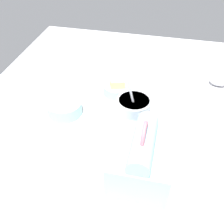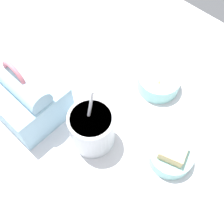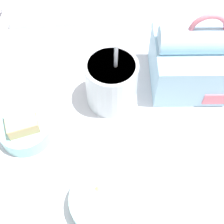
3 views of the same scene
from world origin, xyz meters
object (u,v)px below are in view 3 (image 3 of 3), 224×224
object	(u,v)px
bento_bowl_snacks	(106,202)
lunch_bag	(198,60)
bento_bowl_sandwich	(25,129)
keyboard	(83,12)
soup_cup	(112,82)

from	to	relation	value
bento_bowl_snacks	lunch_bag	bearing A→B (deg)	55.77
lunch_bag	bento_bowl_sandwich	size ratio (longest dim) A/B	1.82
bento_bowl_sandwich	bento_bowl_snacks	size ratio (longest dim) A/B	0.90
keyboard	bento_bowl_snacks	bearing A→B (deg)	-83.11
lunch_bag	bento_bowl_snacks	world-z (taller)	lunch_bag
lunch_bag	bento_bowl_sandwich	xyz separation A→B (cm)	(-36.31, -14.41, -4.13)
lunch_bag	bento_bowl_snacks	bearing A→B (deg)	-124.23
keyboard	bento_bowl_sandwich	xyz separation A→B (cm)	(-9.97, -37.57, 1.41)
lunch_bag	bento_bowl_snacks	size ratio (longest dim) A/B	1.64
keyboard	lunch_bag	bearing A→B (deg)	-41.31
soup_cup	bento_bowl_snacks	distance (cm)	24.29
lunch_bag	soup_cup	size ratio (longest dim) A/B	1.04
bento_bowl_snacks	keyboard	bearing A→B (deg)	96.89
keyboard	soup_cup	distance (cm)	29.88
bento_bowl_sandwich	bento_bowl_snacks	distance (cm)	22.15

